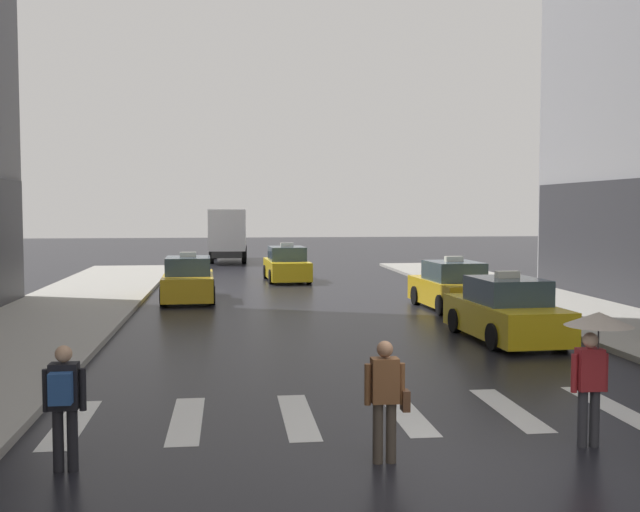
% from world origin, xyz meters
% --- Properties ---
extents(ground_plane, '(160.00, 160.00, 0.00)m').
position_xyz_m(ground_plane, '(0.00, 0.00, 0.00)').
color(ground_plane, black).
extents(crosswalk_markings, '(11.30, 2.80, 0.01)m').
position_xyz_m(crosswalk_markings, '(-0.00, 3.00, 0.00)').
color(crosswalk_markings, silver).
rests_on(crosswalk_markings, ground).
extents(taxi_lead, '(2.09, 4.61, 1.80)m').
position_xyz_m(taxi_lead, '(4.19, 9.54, 0.72)').
color(taxi_lead, yellow).
rests_on(taxi_lead, ground).
extents(taxi_second, '(2.11, 4.62, 1.80)m').
position_xyz_m(taxi_second, '(4.60, 15.56, 0.72)').
color(taxi_second, gold).
rests_on(taxi_second, ground).
extents(taxi_third, '(2.03, 4.59, 1.80)m').
position_xyz_m(taxi_third, '(-4.40, 19.09, 0.72)').
color(taxi_third, gold).
rests_on(taxi_third, ground).
extents(taxi_fourth, '(2.07, 4.61, 1.80)m').
position_xyz_m(taxi_fourth, '(-0.21, 26.21, 0.72)').
color(taxi_fourth, yellow).
rests_on(taxi_fourth, ground).
extents(box_truck, '(2.45, 7.60, 3.35)m').
position_xyz_m(box_truck, '(-2.92, 39.42, 1.85)').
color(box_truck, '#2D2D2D').
rests_on(box_truck, ground).
extents(pedestrian_with_umbrella, '(0.96, 0.96, 1.94)m').
position_xyz_m(pedestrian_with_umbrella, '(2.26, 0.92, 1.52)').
color(pedestrian_with_umbrella, '#333338').
rests_on(pedestrian_with_umbrella, ground).
extents(pedestrian_with_backpack, '(0.55, 0.43, 1.65)m').
position_xyz_m(pedestrian_with_backpack, '(-5.02, 0.72, 0.97)').
color(pedestrian_with_backpack, black).
rests_on(pedestrian_with_backpack, ground).
extents(pedestrian_with_handbag, '(0.60, 0.24, 1.65)m').
position_xyz_m(pedestrian_with_handbag, '(-0.84, 0.59, 0.93)').
color(pedestrian_with_handbag, '#473D33').
rests_on(pedestrian_with_handbag, ground).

